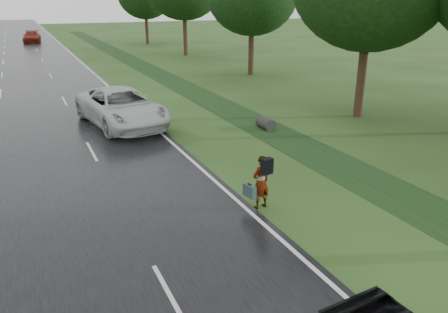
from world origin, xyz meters
name	(u,v)px	position (x,y,z in m)	size (l,w,h in m)	color
road	(4,57)	(0.00, 45.00, 0.02)	(14.00, 180.00, 0.04)	black
edge_stripe_east	(71,53)	(6.75, 45.00, 0.04)	(0.12, 180.00, 0.01)	silver
center_line	(4,56)	(0.00, 45.00, 0.04)	(0.12, 180.00, 0.01)	silver
drainage_ditch	(198,93)	(11.50, 18.71, 0.04)	(2.20, 120.00, 0.56)	black
pedestrian	(261,182)	(7.18, 2.88, 0.83)	(0.80, 0.61, 1.62)	#A5998C
white_pickup	(121,107)	(5.50, 13.37, 0.91)	(2.89, 6.26, 1.74)	silver
far_car_red	(32,37)	(3.50, 60.58, 0.79)	(2.11, 5.18, 1.50)	maroon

